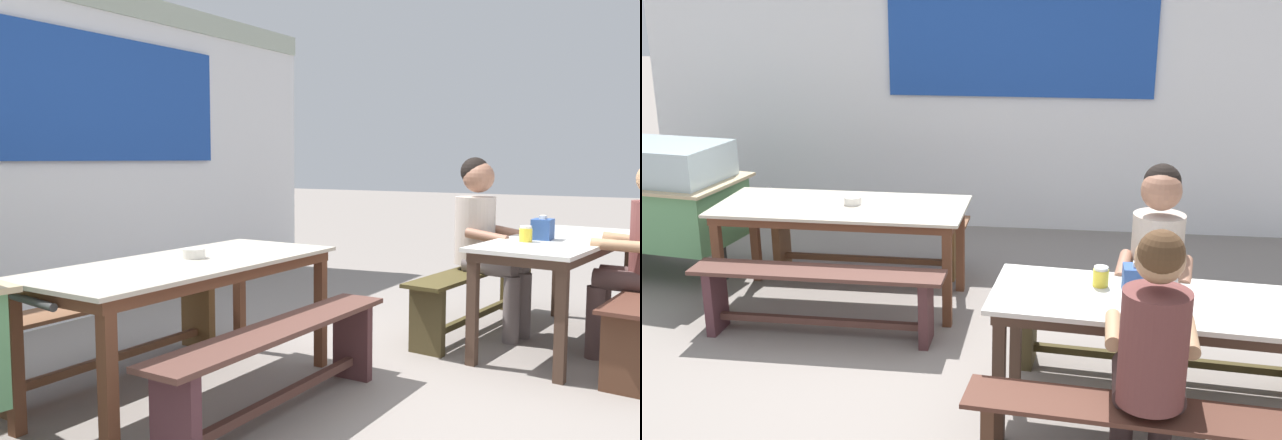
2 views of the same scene
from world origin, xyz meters
The scene contains 11 objects.
ground_plane centered at (0.00, 0.00, 0.00)m, with size 40.00×40.00×0.00m, color gray.
backdrop_wall centered at (0.01, 2.93, 1.39)m, with size 6.17×0.23×2.64m.
dining_table_far centered at (-0.72, 0.96, 0.66)m, with size 1.76×0.77×0.73m.
dining_table_near centered at (1.33, -0.49, 0.65)m, with size 1.80×0.82×0.73m.
bench_far_back centered at (-0.72, 1.55, 0.30)m, with size 1.64×0.31×0.46m.
bench_far_front centered at (-0.73, 0.37, 0.31)m, with size 1.65×0.28×0.46m.
bench_near_back centered at (1.39, 0.10, 0.31)m, with size 1.77×0.45×0.46m.
person_right_near_table centered at (1.32, 0.03, 0.73)m, with size 0.45×0.55×1.27m.
tissue_box centered at (1.18, -0.40, 0.80)m, with size 0.15×0.12×0.16m.
condiment_jar centered at (1.00, -0.34, 0.78)m, with size 0.08×0.08×0.10m.
soup_bowl centered at (-0.65, 0.99, 0.75)m, with size 0.12×0.12×0.05m, color silver.
Camera 1 is at (-3.23, -1.41, 1.26)m, focal length 36.70 mm.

